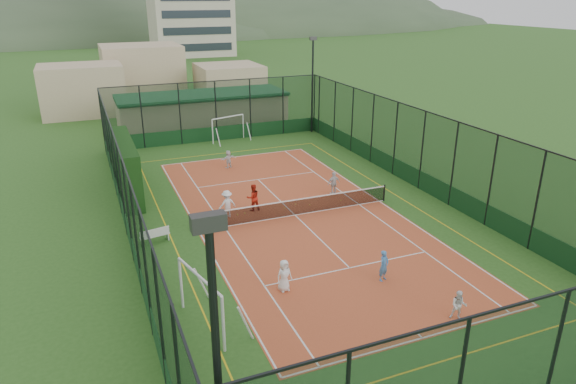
% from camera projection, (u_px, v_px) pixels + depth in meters
% --- Properties ---
extents(ground, '(300.00, 300.00, 0.00)m').
position_uv_depth(ground, '(295.00, 215.00, 28.83)').
color(ground, '#2B561D').
rests_on(ground, ground).
extents(court_slab, '(11.17, 23.97, 0.01)m').
position_uv_depth(court_slab, '(295.00, 215.00, 28.83)').
color(court_slab, '#AE4726').
rests_on(court_slab, ground).
extents(tennis_net, '(11.67, 0.12, 1.06)m').
position_uv_depth(tennis_net, '(295.00, 207.00, 28.64)').
color(tennis_net, black).
rests_on(tennis_net, ground).
extents(perimeter_fence, '(18.12, 34.12, 5.00)m').
position_uv_depth(perimeter_fence, '(295.00, 173.00, 27.93)').
color(perimeter_fence, black).
rests_on(perimeter_fence, ground).
extents(floodlight_ne, '(0.60, 0.26, 8.25)m').
position_uv_depth(floodlight_ne, '(312.00, 86.00, 44.69)').
color(floodlight_ne, black).
rests_on(floodlight_ne, ground).
extents(clubhouse, '(15.20, 7.20, 3.15)m').
position_uv_depth(clubhouse, '(203.00, 110.00, 47.27)').
color(clubhouse, tan).
rests_on(clubhouse, ground).
extents(distant_hills, '(200.00, 60.00, 24.00)m').
position_uv_depth(distant_hills, '(107.00, 34.00, 158.40)').
color(distant_hills, '#384C33').
rests_on(distant_hills, ground).
extents(hedge_left, '(1.15, 7.67, 3.36)m').
position_uv_depth(hedge_left, '(126.00, 167.00, 31.60)').
color(hedge_left, black).
rests_on(hedge_left, ground).
extents(white_bench, '(1.53, 0.69, 0.83)m').
position_uv_depth(white_bench, '(155.00, 235.00, 25.55)').
color(white_bench, white).
rests_on(white_bench, ground).
extents(futsal_goal_near, '(3.55, 1.81, 2.20)m').
position_uv_depth(futsal_goal_near, '(201.00, 302.00, 18.76)').
color(futsal_goal_near, white).
rests_on(futsal_goal_near, ground).
extents(futsal_goal_far, '(3.30, 1.85, 2.05)m').
position_uv_depth(futsal_goal_far, '(228.00, 129.00, 43.04)').
color(futsal_goal_far, white).
rests_on(futsal_goal_far, ground).
extents(child_near_left, '(0.74, 0.53, 1.40)m').
position_uv_depth(child_near_left, '(284.00, 276.00, 21.31)').
color(child_near_left, white).
rests_on(child_near_left, court_slab).
extents(child_near_mid, '(0.60, 0.51, 1.41)m').
position_uv_depth(child_near_mid, '(384.00, 266.00, 22.08)').
color(child_near_mid, '#4582C4').
rests_on(child_near_mid, court_slab).
extents(child_near_right, '(0.75, 0.72, 1.21)m').
position_uv_depth(child_near_right, '(459.00, 305.00, 19.43)').
color(child_near_right, white).
rests_on(child_near_right, court_slab).
extents(child_far_left, '(1.10, 0.74, 1.57)m').
position_uv_depth(child_far_left, '(227.00, 204.00, 28.33)').
color(child_far_left, white).
rests_on(child_far_left, court_slab).
extents(child_far_right, '(0.88, 0.42, 1.46)m').
position_uv_depth(child_far_right, '(334.00, 183.00, 31.56)').
color(child_far_right, silver).
rests_on(child_far_right, court_slab).
extents(child_far_back, '(1.23, 0.87, 1.28)m').
position_uv_depth(child_far_back, '(228.00, 159.00, 36.49)').
color(child_far_back, silver).
rests_on(child_far_back, court_slab).
extents(coach, '(0.79, 0.63, 1.58)m').
position_uv_depth(coach, '(253.00, 197.00, 29.22)').
color(coach, red).
rests_on(coach, court_slab).
extents(tennis_balls, '(6.46, 1.02, 0.07)m').
position_uv_depth(tennis_balls, '(288.00, 206.00, 29.94)').
color(tennis_balls, '#CCE033').
rests_on(tennis_balls, court_slab).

